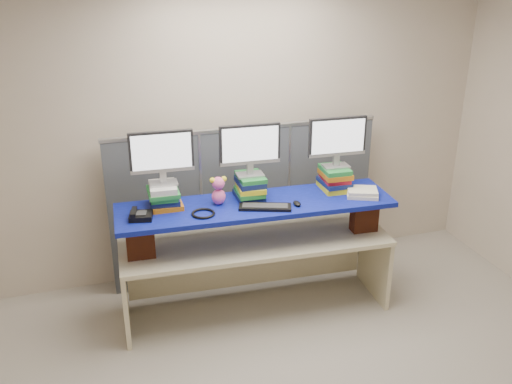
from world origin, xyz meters
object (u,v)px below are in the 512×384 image
object	(u,v)px
keyboard	(265,207)
desk_phone	(140,215)
monitor_right	(337,139)
monitor_center	(250,147)
monitor_left	(162,155)
desk	(256,255)
blue_board	(256,205)

from	to	relation	value
keyboard	desk_phone	size ratio (longest dim) A/B	2.19
desk_phone	monitor_right	bearing A→B (deg)	15.13
monitor_center	keyboard	world-z (taller)	monitor_center
keyboard	monitor_left	bearing A→B (deg)	179.61
desk	desk_phone	size ratio (longest dim) A/B	11.41
blue_board	keyboard	bearing A→B (deg)	-69.45
monitor_left	monitor_center	world-z (taller)	monitor_center
monitor_left	desk_phone	xyz separation A→B (m)	(-0.22, -0.18, -0.43)
desk	monitor_right	size ratio (longest dim) A/B	4.59
keyboard	desk_phone	xyz separation A→B (m)	(-1.00, 0.11, 0.02)
desk	keyboard	world-z (taller)	keyboard
monitor_center	keyboard	bearing A→B (deg)	-74.38
desk	blue_board	distance (m)	0.47
desk	monitor_left	distance (m)	1.21
desk	blue_board	world-z (taller)	blue_board
monitor_left	monitor_right	xyz separation A→B (m)	(1.49, -0.08, 0.01)
blue_board	monitor_left	bearing A→B (deg)	170.98
monitor_left	monitor_right	bearing A→B (deg)	0.00
monitor_center	blue_board	bearing A→B (deg)	-79.72
monitor_left	monitor_center	bearing A→B (deg)	0.00
desk	blue_board	bearing A→B (deg)	-176.91
desk	keyboard	xyz separation A→B (m)	(0.04, -0.12, 0.51)
desk	blue_board	xyz separation A→B (m)	(-0.00, 0.00, 0.47)
desk	monitor_left	size ratio (longest dim) A/B	4.59
desk	monitor_left	xyz separation A→B (m)	(-0.74, 0.16, 0.95)
keyboard	monitor_center	bearing A→B (deg)	122.14
monitor_right	monitor_center	bearing A→B (deg)	180.00
blue_board	monitor_center	xyz separation A→B (m)	(-0.02, 0.12, 0.48)
desk_phone	monitor_center	bearing A→B (deg)	20.19
monitor_right	keyboard	bearing A→B (deg)	-161.10
blue_board	monitor_right	world-z (taller)	monitor_right
monitor_right	desk_phone	xyz separation A→B (m)	(-1.72, -0.10, -0.44)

